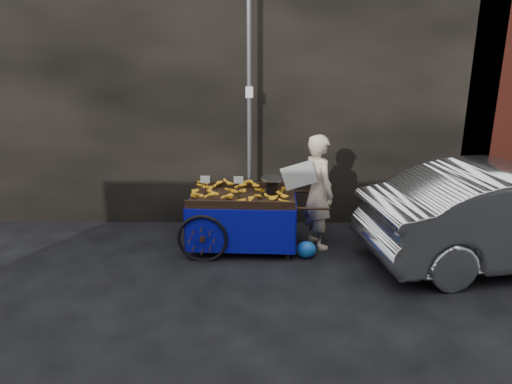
{
  "coord_description": "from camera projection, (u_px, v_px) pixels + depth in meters",
  "views": [
    {
      "loc": [
        0.45,
        -6.94,
        3.33
      ],
      "look_at": [
        0.41,
        0.5,
        0.94
      ],
      "focal_mm": 35.0,
      "sensor_mm": 36.0,
      "label": 1
    }
  ],
  "objects": [
    {
      "name": "vendor",
      "position": [
        318.0,
        192.0,
        7.89
      ],
      "size": [
        0.96,
        0.8,
        1.84
      ],
      "rotation": [
        0.0,
        0.0,
        2.01
      ],
      "color": "#C8AE95",
      "rests_on": "ground"
    },
    {
      "name": "plastic_bag",
      "position": [
        307.0,
        250.0,
        7.68
      ],
      "size": [
        0.3,
        0.24,
        0.27
      ],
      "primitive_type": "ellipsoid",
      "color": "#1759B2",
      "rests_on": "ground"
    },
    {
      "name": "building_wall",
      "position": [
        256.0,
        79.0,
        9.34
      ],
      "size": [
        13.5,
        2.0,
        5.0
      ],
      "color": "black",
      "rests_on": "ground"
    },
    {
      "name": "ground",
      "position": [
        229.0,
        260.0,
        7.63
      ],
      "size": [
        80.0,
        80.0,
        0.0
      ],
      "primitive_type": "plane",
      "color": "black",
      "rests_on": "ground"
    },
    {
      "name": "street_pole",
      "position": [
        249.0,
        116.0,
        8.25
      ],
      "size": [
        0.12,
        0.1,
        4.0
      ],
      "color": "slate",
      "rests_on": "ground"
    },
    {
      "name": "banana_cart",
      "position": [
        239.0,
        202.0,
        7.89
      ],
      "size": [
        2.34,
        1.2,
        1.25
      ],
      "rotation": [
        0.0,
        0.0,
        -0.05
      ],
      "color": "black",
      "rests_on": "ground"
    }
  ]
}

